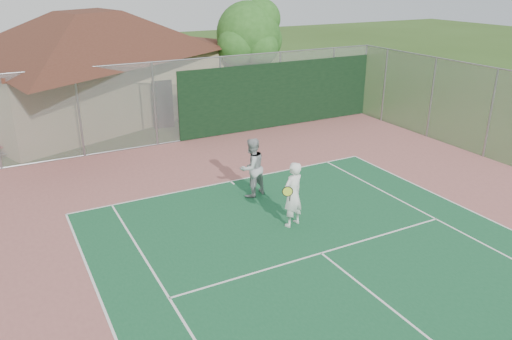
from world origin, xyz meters
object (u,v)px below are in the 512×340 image
Objects in this scene: tree at (250,36)px; player_grey_back at (252,168)px; bleachers at (4,136)px; player_white_front at (293,195)px; clubhouse at (93,53)px.

player_grey_back is at bearing -117.23° from tree.
bleachers is 13.09m from player_white_front.
bleachers is 1.86× the size of player_grey_back.
clubhouse is at bearing 27.66° from bleachers.
clubhouse is at bearing -95.40° from player_grey_back.
tree is 12.95m from player_grey_back.
clubhouse is 13.54m from player_grey_back.
clubhouse is 15.89m from player_white_front.
player_grey_back is (2.14, -13.20, -2.12)m from clubhouse.
bleachers is 11.10m from player_grey_back.
bleachers is at bearing -66.57° from player_grey_back.
player_grey_back reaches higher than player_white_front.
clubhouse is 6.93m from bleachers.
tree is 15.05m from player_white_front.
player_grey_back is at bearing -67.83° from bleachers.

